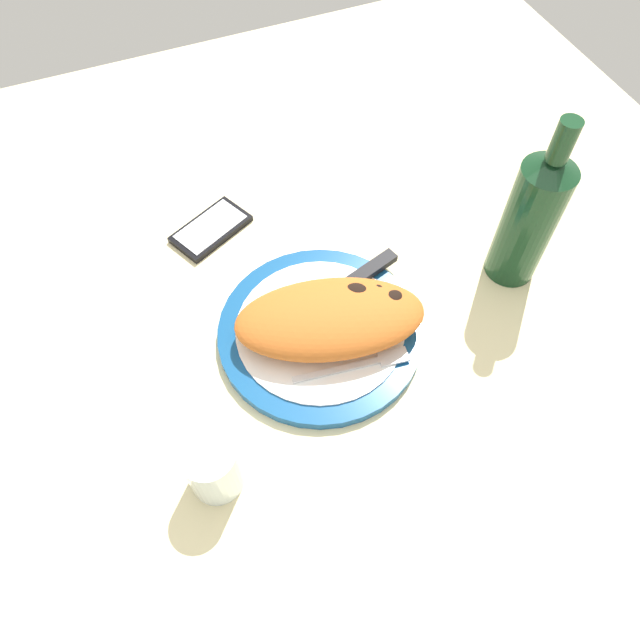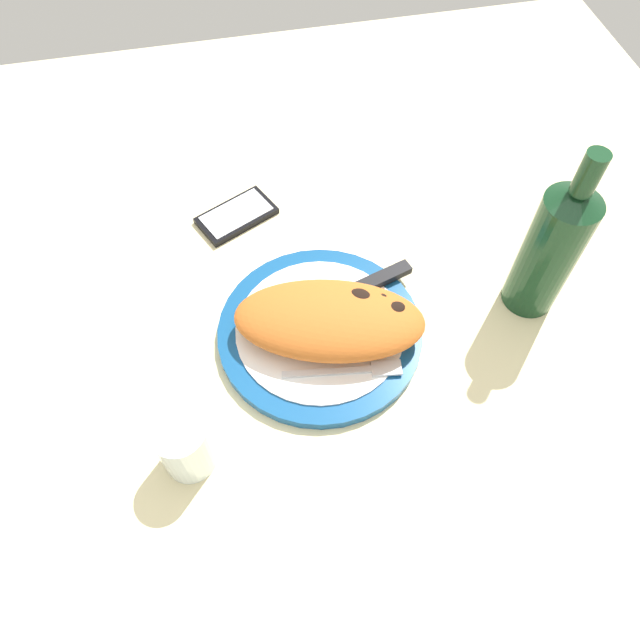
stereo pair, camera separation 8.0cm
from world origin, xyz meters
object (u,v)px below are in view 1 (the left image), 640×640
object	(u,v)px
fork	(362,364)
wine_bottle	(529,215)
smartphone	(211,229)
water_glass	(214,469)
plate	(320,332)
knife	(351,283)
calzone	(330,318)

from	to	relation	value
fork	wine_bottle	world-z (taller)	wine_bottle
smartphone	water_glass	distance (cm)	40.54
water_glass	wine_bottle	bearing A→B (deg)	16.38
fork	water_glass	bearing A→B (deg)	-162.99
smartphone	water_glass	bearing A→B (deg)	-105.58
plate	knife	bearing A→B (deg)	35.64
wine_bottle	plate	bearing A→B (deg)	-179.15
plate	smartphone	size ratio (longest dim) A/B	2.06
knife	wine_bottle	xyz separation A→B (cm)	(24.08, -4.55, 8.87)
plate	wine_bottle	distance (cm)	32.75
fork	knife	size ratio (longest dim) A/B	0.68
plate	smartphone	distance (cm)	25.99
knife	wine_bottle	world-z (taller)	wine_bottle
smartphone	wine_bottle	xyz separation A→B (cm)	(39.62, -24.08, 10.69)
fork	calzone	bearing A→B (deg)	105.14
water_glass	wine_bottle	world-z (taller)	wine_bottle
wine_bottle	fork	bearing A→B (deg)	-164.13
calzone	fork	bearing A→B (deg)	-74.86
smartphone	wine_bottle	size ratio (longest dim) A/B	0.51
knife	water_glass	size ratio (longest dim) A/B	2.60
smartphone	fork	bearing A→B (deg)	-70.24
plate	smartphone	xyz separation A→B (cm)	(-8.55, 24.54, -0.34)
knife	smartphone	size ratio (longest dim) A/B	1.68
water_glass	wine_bottle	size ratio (longest dim) A/B	0.33
knife	smartphone	distance (cm)	25.02
smartphone	wine_bottle	bearing A→B (deg)	-31.29
plate	calzone	bearing A→B (deg)	-35.14
plate	water_glass	world-z (taller)	water_glass
smartphone	water_glass	world-z (taller)	water_glass
plate	water_glass	xyz separation A→B (cm)	(-19.40, -14.37, 3.09)
knife	smartphone	xyz separation A→B (cm)	(-15.55, 19.52, -1.83)
calzone	smartphone	size ratio (longest dim) A/B	2.03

